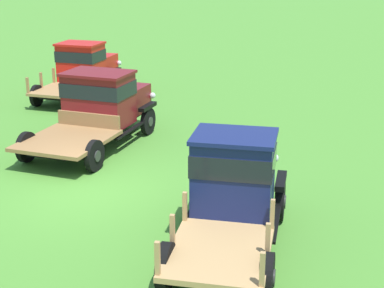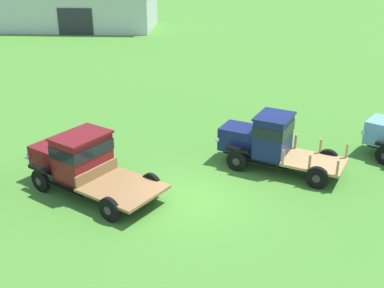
{
  "view_description": "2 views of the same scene",
  "coord_description": "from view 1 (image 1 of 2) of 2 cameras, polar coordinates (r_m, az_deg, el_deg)",
  "views": [
    {
      "loc": [
        13.15,
        -0.43,
        5.51
      ],
      "look_at": [
        -0.1,
        2.47,
        1.0
      ],
      "focal_mm": 55.0,
      "sensor_mm": 36.0,
      "label": 1
    },
    {
      "loc": [
        0.86,
        -14.63,
        8.44
      ],
      "look_at": [
        -0.1,
        2.47,
        1.0
      ],
      "focal_mm": 45.0,
      "sensor_mm": 36.0,
      "label": 2
    }
  ],
  "objects": [
    {
      "name": "ground_plane",
      "position": [
        14.27,
        -9.67,
        -4.6
      ],
      "size": [
        240.0,
        240.0,
        0.0
      ],
      "primitive_type": "plane",
      "color": "#47842D"
    },
    {
      "name": "vintage_truck_foreground_near",
      "position": [
        23.55,
        -10.43,
        7.32
      ],
      "size": [
        4.94,
        3.76,
        2.1
      ],
      "color": "black",
      "rests_on": "ground"
    },
    {
      "name": "vintage_truck_second_in_line",
      "position": [
        17.7,
        -8.76,
        3.83
      ],
      "size": [
        5.52,
        4.46,
        2.13
      ],
      "color": "black",
      "rests_on": "ground"
    },
    {
      "name": "vintage_truck_midrow_center",
      "position": [
        11.61,
        4.16,
        -3.77
      ],
      "size": [
        5.12,
        3.44,
        2.2
      ],
      "color": "black",
      "rests_on": "ground"
    }
  ]
}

